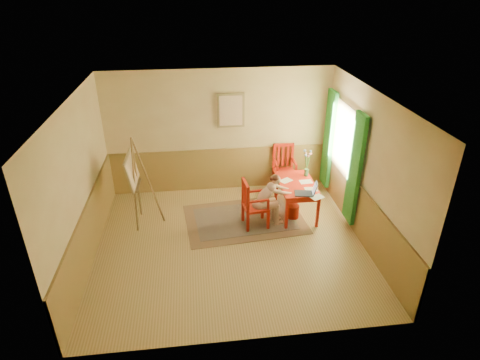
{
  "coord_description": "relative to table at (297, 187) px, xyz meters",
  "views": [
    {
      "loc": [
        -0.56,
        -6.12,
        4.51
      ],
      "look_at": [
        0.25,
        0.55,
        1.05
      ],
      "focal_mm": 29.83,
      "sensor_mm": 36.0,
      "label": 1
    }
  ],
  "objects": [
    {
      "name": "papers",
      "position": [
        0.11,
        -0.18,
        0.09
      ],
      "size": [
        0.75,
        1.04,
        0.0
      ],
      "color": "white",
      "rests_on": "table"
    },
    {
      "name": "laptop",
      "position": [
        0.08,
        -0.47,
        0.14
      ],
      "size": [
        0.46,
        0.33,
        0.25
      ],
      "color": "#1E2338",
      "rests_on": "table"
    },
    {
      "name": "table",
      "position": [
        0.0,
        0.0,
        0.0
      ],
      "size": [
        0.73,
        1.21,
        0.72
      ],
      "color": "red",
      "rests_on": "room"
    },
    {
      "name": "figure",
      "position": [
        -0.66,
        -0.34,
        -0.02
      ],
      "size": [
        0.84,
        0.4,
        1.11
      ],
      "color": "#D3AB96",
      "rests_on": "room"
    },
    {
      "name": "window",
      "position": [
        0.95,
        0.2,
        0.71
      ],
      "size": [
        0.12,
        2.01,
        2.2
      ],
      "color": "white",
      "rests_on": "room"
    },
    {
      "name": "wainscot",
      "position": [
        -1.47,
        -0.11,
        -0.13
      ],
      "size": [
        5.0,
        4.5,
        1.0
      ],
      "color": "olive",
      "rests_on": "room"
    },
    {
      "name": "vase",
      "position": [
        0.28,
        0.33,
        0.35
      ],
      "size": [
        0.22,
        0.29,
        0.57
      ],
      "color": "#3F724C",
      "rests_on": "table"
    },
    {
      "name": "rug",
      "position": [
        -1.09,
        -0.12,
        -0.62
      ],
      "size": [
        2.54,
        1.82,
        0.02
      ],
      "color": "#8C7251",
      "rests_on": "room"
    },
    {
      "name": "wall_portrait",
      "position": [
        -1.22,
        1.3,
        1.27
      ],
      "size": [
        0.6,
        0.05,
        0.76
      ],
      "color": "#907C51",
      "rests_on": "room"
    },
    {
      "name": "wastebasket",
      "position": [
        -0.09,
        -0.15,
        -0.49
      ],
      "size": [
        0.3,
        0.3,
        0.29
      ],
      "primitive_type": "cylinder",
      "rotation": [
        0.0,
        0.0,
        -0.12
      ],
      "color": "red",
      "rests_on": "room"
    },
    {
      "name": "room",
      "position": [
        -1.47,
        -0.9,
        0.77
      ],
      "size": [
        5.04,
        4.54,
        2.84
      ],
      "color": "tan",
      "rests_on": "ground"
    },
    {
      "name": "chair_left",
      "position": [
        -0.96,
        -0.36,
        -0.13
      ],
      "size": [
        0.51,
        0.5,
        1.01
      ],
      "color": "red",
      "rests_on": "room"
    },
    {
      "name": "chair_back",
      "position": [
        -0.02,
        1.08,
        -0.08
      ],
      "size": [
        0.49,
        0.51,
        1.09
      ],
      "color": "red",
      "rests_on": "room"
    },
    {
      "name": "easel",
      "position": [
        -3.23,
        0.05,
        0.47
      ],
      "size": [
        0.62,
        0.83,
        1.86
      ],
      "color": "olive",
      "rests_on": "room"
    }
  ]
}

